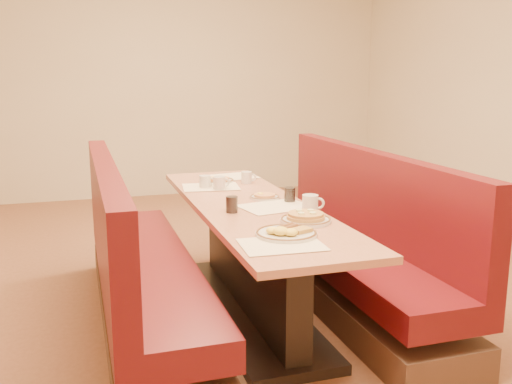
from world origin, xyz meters
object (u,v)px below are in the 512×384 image
object	(u,v)px
booth_right	(351,251)
coffee_mug_d	(205,181)
coffee_mug_a	(311,203)
diner_table	(250,259)
booth_left	(137,273)
pancake_plate	(306,218)
soda_tumbler_mid	(290,195)
eggs_plate	(286,233)
coffee_mug_b	(220,183)
coffee_mug_c	(247,177)
soda_tumbler_near	(232,204)

from	to	relation	value
booth_right	coffee_mug_d	bearing A→B (deg)	146.15
coffee_mug_a	booth_right	bearing A→B (deg)	54.79
diner_table	coffee_mug_a	size ratio (longest dim) A/B	18.69
booth_left	pancake_plate	size ratio (longest dim) A/B	8.72
diner_table	soda_tumbler_mid	xyz separation A→B (m)	(0.26, -0.04, 0.42)
eggs_plate	coffee_mug_d	bearing A→B (deg)	94.71
coffee_mug_b	diner_table	bearing A→B (deg)	-91.54
booth_left	soda_tumbler_mid	size ratio (longest dim) A/B	25.55
coffee_mug_a	coffee_mug_c	size ratio (longest dim) A/B	1.19
booth_right	soda_tumbler_near	world-z (taller)	booth_right
coffee_mug_d	pancake_plate	bearing A→B (deg)	-68.11
coffee_mug_a	soda_tumbler_near	world-z (taller)	coffee_mug_a
booth_right	coffee_mug_a	distance (m)	0.71
coffee_mug_a	coffee_mug_b	world-z (taller)	coffee_mug_a
pancake_plate	soda_tumbler_mid	world-z (taller)	soda_tumbler_mid
coffee_mug_a	coffee_mug_d	xyz separation A→B (m)	(-0.44, 0.92, -0.01)
pancake_plate	eggs_plate	xyz separation A→B (m)	(-0.21, -0.24, -0.00)
coffee_mug_a	coffee_mug_c	bearing A→B (deg)	114.81
booth_right	coffee_mug_b	distance (m)	1.04
booth_left	soda_tumbler_mid	distance (m)	1.08
soda_tumbler_near	soda_tumbler_mid	size ratio (longest dim) A/B	1.01
soda_tumbler_mid	diner_table	bearing A→B (deg)	170.83
diner_table	coffee_mug_b	world-z (taller)	coffee_mug_b
booth_left	pancake_plate	xyz separation A→B (m)	(0.89, -0.55, 0.41)
soda_tumbler_near	soda_tumbler_mid	bearing A→B (deg)	20.09
pancake_plate	soda_tumbler_near	size ratio (longest dim) A/B	2.91
coffee_mug_d	coffee_mug_b	bearing A→B (deg)	-45.50
pancake_plate	coffee_mug_d	distance (m)	1.19
coffee_mug_a	coffee_mug_d	world-z (taller)	coffee_mug_a
eggs_plate	soda_tumbler_mid	size ratio (longest dim) A/B	3.26
diner_table	eggs_plate	bearing A→B (deg)	-93.32
diner_table	booth_left	bearing A→B (deg)	180.00
coffee_mug_d	soda_tumbler_mid	xyz separation A→B (m)	(0.42, -0.64, 0.00)
booth_left	eggs_plate	xyz separation A→B (m)	(0.69, -0.78, 0.41)
diner_table	booth_left	xyz separation A→B (m)	(-0.73, 0.00, -0.01)
coffee_mug_c	coffee_mug_d	xyz separation A→B (m)	(-0.34, -0.08, 0.00)
diner_table	pancake_plate	world-z (taller)	pancake_plate
diner_table	coffee_mug_d	distance (m)	0.75
coffee_mug_b	soda_tumbler_near	distance (m)	0.70
coffee_mug_d	soda_tumbler_near	xyz separation A→B (m)	(-0.02, -0.80, 0.00)
eggs_plate	coffee_mug_a	size ratio (longest dim) A/B	2.38
eggs_plate	pancake_plate	bearing A→B (deg)	49.08
booth_right	coffee_mug_d	xyz separation A→B (m)	(-0.89, 0.60, 0.43)
coffee_mug_c	booth_right	bearing A→B (deg)	-27.22
booth_right	soda_tumbler_mid	distance (m)	0.65
booth_right	eggs_plate	bearing A→B (deg)	-134.82
eggs_plate	soda_tumbler_near	world-z (taller)	soda_tumbler_near
pancake_plate	soda_tumbler_mid	bearing A→B (deg)	79.23
booth_left	coffee_mug_b	distance (m)	0.93
pancake_plate	soda_tumbler_mid	xyz separation A→B (m)	(0.10, 0.50, 0.03)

